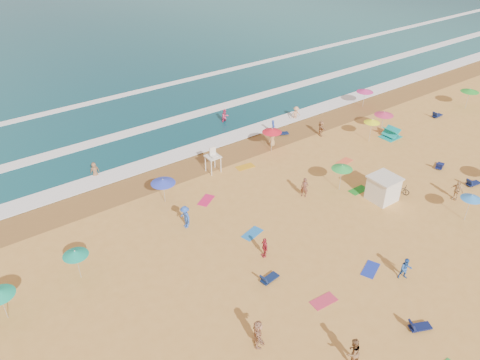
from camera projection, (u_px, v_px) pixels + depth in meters
ground at (304, 223)px, 35.85m from camera, size 220.00×220.00×0.00m
ocean at (20, 14)px, 93.45m from camera, size 220.00×140.00×0.18m
wet_sand at (215, 158)px, 44.42m from camera, size 220.00×220.00×0.00m
surf_foam at (171, 124)px, 50.41m from camera, size 200.00×18.70×0.05m
cabana at (383, 189)px, 38.06m from camera, size 2.00×2.00×2.00m
cabana_roof at (385, 178)px, 37.49m from camera, size 2.20×2.20×0.12m
bicycle at (400, 189)px, 39.09m from camera, size 1.18×1.73×0.86m
lifeguard_stand at (213, 161)px, 41.75m from camera, size 1.20×1.20×2.10m
beach_umbrellas at (318, 191)px, 35.78m from camera, size 61.26×30.18×0.74m
loungers at (389, 210)px, 37.04m from camera, size 49.12×24.98×0.34m
towels at (325, 239)px, 34.25m from camera, size 31.74×24.46×0.03m
popup_tents at (455, 138)px, 46.64m from camera, size 10.27×10.81×1.20m
beachgoers at (261, 202)px, 36.83m from camera, size 35.91×29.81×2.13m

